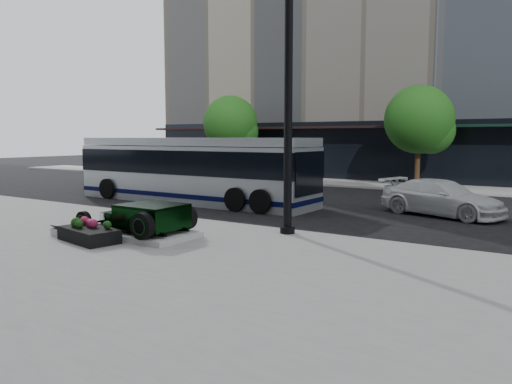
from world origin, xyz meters
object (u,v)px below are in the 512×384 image
Objects in this scene: white_sedan at (442,198)px; flower_planter at (89,233)px; hot_rod at (147,217)px; lamppost at (288,107)px; transit_bus at (192,169)px.

flower_planter is at bearing 164.58° from white_sedan.
flower_planter is at bearing -122.97° from hot_rod.
lamppost reaches higher than white_sedan.
flower_planter is at bearing -134.49° from lamppost.
white_sedan reaches higher than flower_planter.
lamppost is 6.63m from flower_planter.
lamppost reaches higher than hot_rod.
hot_rod is at bearing 57.03° from flower_planter.
hot_rod is 0.40× the size of lamppost.
lamppost is at bearing 41.07° from hot_rod.
transit_bus is (-4.60, 7.33, 0.79)m from hot_rod.
hot_rod is 1.60× the size of flower_planter.
transit_bus is at bearing 148.86° from lamppost.
flower_planter is (-0.86, -1.33, -0.36)m from hot_rod.
lamppost is (3.08, 2.69, 3.14)m from hot_rod.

